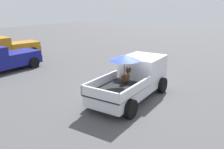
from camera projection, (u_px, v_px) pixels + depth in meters
name	position (u px, v px, depth m)	size (l,w,h in m)	color
ground_plane	(130.00, 99.00, 11.63)	(80.00, 80.00, 0.00)	#4C4C4F
pickup_truck_main	(135.00, 78.00, 11.72)	(5.13, 2.43, 2.33)	black
pickup_truck_red	(3.00, 59.00, 16.23)	(4.81, 2.19, 1.80)	black
pickup_truck_far	(9.00, 47.00, 20.67)	(5.05, 2.86, 1.80)	black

